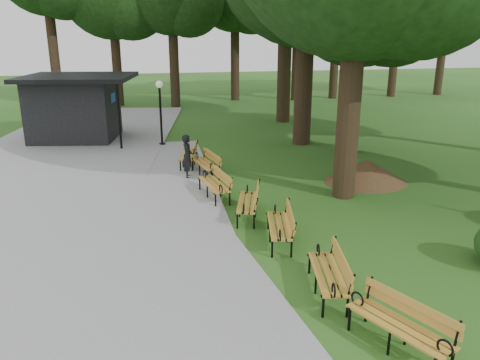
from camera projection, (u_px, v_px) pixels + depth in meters
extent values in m
plane|color=#245618|center=(241.00, 234.00, 12.22)|extent=(100.00, 100.00, 0.00)
cube|color=gray|center=(89.00, 204.00, 14.21)|extent=(12.00, 38.00, 0.06)
imported|color=black|center=(188.00, 156.00, 16.64)|extent=(0.39, 0.58, 1.55)
cylinder|color=black|center=(161.00, 116.00, 21.29)|extent=(0.10, 0.10, 2.64)
sphere|color=white|center=(159.00, 84.00, 20.87)|extent=(0.32, 0.32, 0.32)
cone|color=#47301C|center=(366.00, 171.00, 16.26)|extent=(2.42, 2.42, 0.80)
cylinder|color=black|center=(351.00, 80.00, 13.92)|extent=(0.70, 0.70, 7.20)
cylinder|color=black|center=(355.00, 79.00, 19.47)|extent=(0.60, 0.60, 6.17)
cylinder|color=black|center=(304.00, 62.00, 20.92)|extent=(0.80, 0.80, 7.35)
cylinder|color=black|center=(284.00, 56.00, 26.31)|extent=(0.76, 0.76, 7.26)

